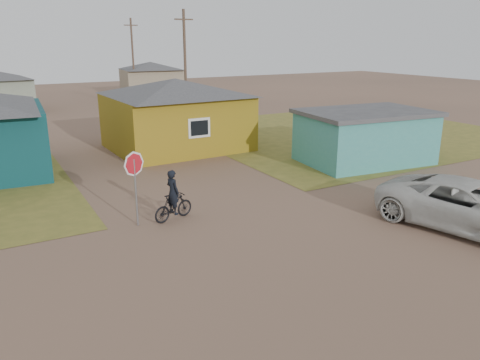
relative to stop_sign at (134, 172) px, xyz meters
name	(u,v)px	position (x,y,z in m)	size (l,w,h in m)	color
ground	(278,250)	(3.03, -3.87, -1.86)	(120.00, 120.00, 0.00)	brown
grass_ne	(344,132)	(17.03, 9.13, -1.85)	(20.00, 18.00, 0.00)	olive
house_yellow	(176,113)	(5.53, 10.13, 0.15)	(7.72, 6.76, 3.90)	olive
shed_turquoise	(365,136)	(12.53, 2.63, -0.54)	(6.71, 4.93, 2.60)	teal
house_beige_east	(151,78)	(13.03, 36.13, 0.00)	(6.95, 6.05, 3.60)	gray
utility_pole_near	(185,65)	(9.53, 18.13, 2.28)	(1.40, 0.20, 8.00)	brown
utility_pole_far	(133,58)	(10.53, 34.13, 2.28)	(1.40, 0.20, 8.00)	brown
stop_sign	(134,172)	(0.00, 0.00, 0.00)	(0.83, 0.07, 2.53)	gray
cyclist	(173,202)	(1.24, -0.11, -1.21)	(1.63, 0.86, 1.77)	black
vehicle	(469,206)	(9.25, -5.58, -1.06)	(2.64, 5.73, 1.59)	silver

